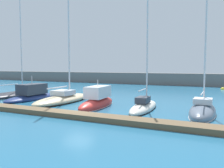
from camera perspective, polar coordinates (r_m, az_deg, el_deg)
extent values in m
plane|color=#236084|center=(19.52, -8.40, -7.19)|extent=(120.00, 120.00, 0.00)
cube|color=brown|center=(18.22, -11.14, -7.44)|extent=(33.04, 1.42, 0.39)
cube|color=slate|center=(49.85, 12.70, 1.26)|extent=(108.00, 2.91, 2.50)
ellipsoid|color=#2D2D33|center=(32.60, -23.53, -2.49)|extent=(3.24, 10.36, 0.81)
ellipsoid|color=silver|center=(32.62, -23.52, -2.80)|extent=(3.27, 10.46, 0.12)
cylinder|color=silver|center=(34.17, -22.09, 16.03)|extent=(0.13, 0.13, 20.75)
cylinder|color=silver|center=(31.81, -24.97, -0.22)|extent=(0.10, 3.69, 0.09)
ellipsoid|color=navy|center=(28.73, -19.52, -3.30)|extent=(2.62, 7.79, 0.86)
cube|color=#333842|center=(28.69, -19.43, -1.21)|extent=(1.88, 3.34, 1.23)
cube|color=black|center=(29.45, -17.97, -0.67)|extent=(1.68, 0.84, 0.69)
cylinder|color=silver|center=(28.61, -19.49, 1.01)|extent=(0.08, 0.08, 1.00)
ellipsoid|color=beige|center=(25.62, -12.20, -3.83)|extent=(2.99, 8.94, 1.00)
ellipsoid|color=black|center=(25.66, -12.19, -4.40)|extent=(3.02, 9.02, 0.12)
cylinder|color=silver|center=(26.99, -10.88, 16.89)|extent=(0.17, 0.17, 17.99)
cylinder|color=silver|center=(24.75, -13.54, -0.86)|extent=(0.15, 3.25, 0.12)
cube|color=silver|center=(25.55, -12.19, -2.12)|extent=(1.99, 2.04, 0.53)
ellipsoid|color=#B72D28|center=(22.18, -3.84, -5.10)|extent=(2.18, 6.56, 1.23)
ellipsoid|color=silver|center=(22.22, -3.84, -5.68)|extent=(2.21, 6.62, 0.12)
cube|color=silver|center=(22.24, -3.58, -2.00)|extent=(1.74, 3.13, 1.13)
cube|color=black|center=(22.90, -2.76, -1.38)|extent=(1.47, 0.83, 0.63)
cylinder|color=silver|center=(22.15, -3.59, 0.26)|extent=(0.08, 0.08, 0.63)
ellipsoid|color=silver|center=(20.78, 7.97, -5.87)|extent=(1.90, 6.77, 0.95)
ellipsoid|color=black|center=(20.82, 7.97, -6.40)|extent=(1.92, 6.84, 0.12)
cylinder|color=silver|center=(21.62, 8.88, 12.37)|extent=(0.14, 0.14, 12.47)
cylinder|color=silver|center=(20.00, 7.60, -1.50)|extent=(0.17, 2.22, 0.10)
cube|color=#333842|center=(20.35, 7.76, -3.96)|extent=(1.06, 1.70, 0.54)
ellipsoid|color=slate|center=(19.81, 21.79, -6.49)|extent=(2.13, 6.46, 1.30)
ellipsoid|color=silver|center=(19.85, 21.77, -7.21)|extent=(2.15, 6.52, 0.12)
cylinder|color=silver|center=(20.54, 22.52, 12.20)|extent=(0.14, 0.14, 11.78)
cylinder|color=silver|center=(18.80, 21.74, -2.18)|extent=(0.16, 2.60, 0.10)
cube|color=silver|center=(19.70, 21.87, -3.99)|extent=(1.42, 1.49, 0.44)
sphere|color=yellow|center=(43.05, 26.07, -1.24)|extent=(0.76, 0.76, 0.76)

